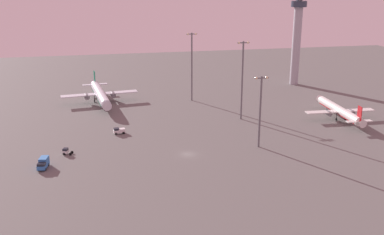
% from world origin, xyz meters
% --- Properties ---
extents(ground_plane, '(416.00, 416.00, 0.00)m').
position_xyz_m(ground_plane, '(0.00, 0.00, 0.00)').
color(ground_plane, '#605E5B').
extents(control_tower, '(8.00, 8.00, 48.67)m').
position_xyz_m(control_tower, '(75.86, 86.15, 27.73)').
color(control_tower, '#A8A8B2').
rests_on(control_tower, ground).
extents(airplane_taxiway_distant, '(28.56, 36.70, 9.42)m').
position_xyz_m(airplane_taxiway_distant, '(67.20, 24.20, 3.56)').
color(airplane_taxiway_distant, silver).
rests_on(airplane_taxiway_distant, ground).
extents(airplane_far_stand, '(34.53, 44.26, 11.35)m').
position_xyz_m(airplane_far_stand, '(-26.33, 69.36, 4.29)').
color(airplane_far_stand, silver).
rests_on(airplane_far_stand, ground).
extents(pushback_tug, '(3.48, 2.68, 2.05)m').
position_xyz_m(pushback_tug, '(-38.37, 8.29, 1.07)').
color(pushback_tug, white).
rests_on(pushback_tug, ground).
extents(cargo_loader, '(4.35, 2.47, 2.25)m').
position_xyz_m(cargo_loader, '(-20.52, 24.86, 1.18)').
color(cargo_loader, white).
rests_on(cargo_loader, ground).
extents(catering_truck, '(3.30, 5.97, 3.05)m').
position_xyz_m(catering_truck, '(-44.39, -1.53, 1.58)').
color(catering_truck, '#3372BF').
rests_on(catering_truck, ground).
extents(apron_light_central, '(4.80, 0.90, 31.18)m').
position_xyz_m(apron_light_central, '(15.33, 64.97, 17.49)').
color(apron_light_central, slate).
rests_on(apron_light_central, ground).
extents(apron_light_east, '(4.80, 0.90, 24.25)m').
position_xyz_m(apron_light_east, '(24.61, 1.56, 13.94)').
color(apron_light_east, slate).
rests_on(apron_light_east, ground).
extents(apron_light_west, '(4.80, 0.90, 31.28)m').
position_xyz_m(apron_light_west, '(28.55, 32.46, 17.55)').
color(apron_light_west, slate).
rests_on(apron_light_west, ground).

